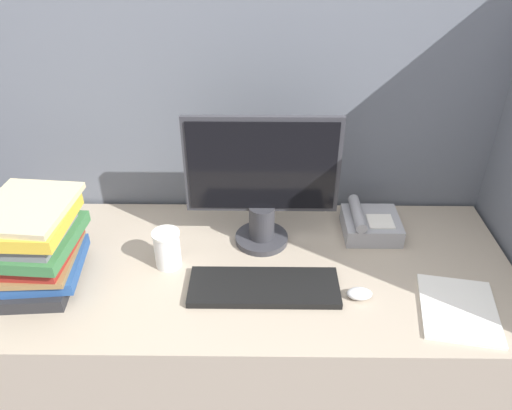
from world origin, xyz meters
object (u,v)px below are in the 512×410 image
object	(u,v)px
mouse	(359,294)
monitor	(262,185)
coffee_cup	(167,249)
book_stack	(37,244)
desk_telephone	(370,224)
keyboard	(264,287)

from	to	relation	value
mouse	monitor	bearing A→B (deg)	136.17
mouse	coffee_cup	size ratio (longest dim) A/B	0.60
coffee_cup	book_stack	distance (m)	0.37
monitor	book_stack	distance (m)	0.68
monitor	mouse	world-z (taller)	monitor
mouse	book_stack	xyz separation A→B (m)	(-0.92, 0.06, 0.12)
book_stack	desk_telephone	bearing A→B (deg)	14.20
monitor	book_stack	bearing A→B (deg)	-162.07
coffee_cup	desk_telephone	size ratio (longest dim) A/B	0.66
monitor	mouse	bearing A→B (deg)	-43.83
book_stack	coffee_cup	bearing A→B (deg)	12.83
book_stack	monitor	bearing A→B (deg)	17.93
desk_telephone	mouse	bearing A→B (deg)	-104.80
monitor	keyboard	distance (m)	0.32
keyboard	book_stack	distance (m)	0.66
keyboard	desk_telephone	size ratio (longest dim) A/B	2.36
coffee_cup	keyboard	bearing A→B (deg)	-20.76
mouse	desk_telephone	bearing A→B (deg)	75.20
mouse	desk_telephone	size ratio (longest dim) A/B	0.40
book_stack	mouse	bearing A→B (deg)	-3.86
monitor	mouse	distance (m)	0.44
mouse	coffee_cup	bearing A→B (deg)	165.98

